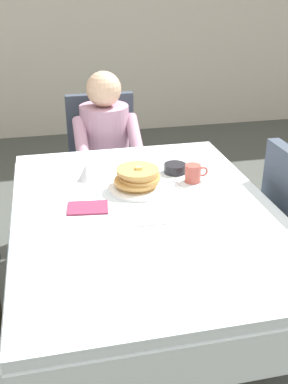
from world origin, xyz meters
name	(u,v)px	position (x,y,z in m)	size (l,w,h in m)	color
ground_plane	(145,342)	(0.00, 0.00, 0.00)	(14.00, 14.00, 0.00)	#474C47
dining_table_main	(146,227)	(0.00, 0.00, 0.65)	(1.12, 1.52, 0.74)	silver
chair_diner	(103,157)	(-0.02, 1.17, 0.53)	(0.44, 0.45, 0.93)	#384251
diner_person	(106,145)	(-0.02, 1.01, 0.67)	(0.40, 0.43, 1.12)	#B2849E
plate_breakfast	(139,187)	(0.01, 0.20, 0.75)	(0.28, 0.28, 0.02)	white
breakfast_stack	(138,177)	(0.01, 0.20, 0.80)	(0.21, 0.20, 0.10)	tan
cup_coffee	(193,173)	(0.28, 0.22, 0.78)	(0.11, 0.08, 0.08)	#B24C42
bowl_butter	(175,168)	(0.23, 0.35, 0.76)	(0.11, 0.11, 0.04)	black
syrup_pitcher	(86,172)	(-0.21, 0.36, 0.78)	(0.08, 0.08, 0.07)	silver
fork_left_of_plate	(98,194)	(-0.18, 0.18, 0.74)	(0.18, 0.01, 0.01)	silver
knife_right_of_plate	(180,187)	(0.20, 0.18, 0.74)	(0.20, 0.01, 0.01)	silver
spoon_near_edge	(152,224)	(0.00, -0.14, 0.74)	(0.15, 0.01, 0.01)	silver
napkin_folded	(88,208)	(-0.24, 0.05, 0.74)	(0.17, 0.12, 0.01)	#8C2D4C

